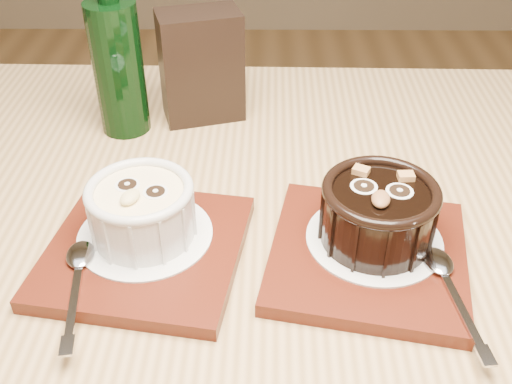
% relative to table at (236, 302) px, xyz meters
% --- Properties ---
extents(table, '(1.21, 0.82, 0.75)m').
position_rel_table_xyz_m(table, '(0.00, 0.00, 0.00)').
color(table, '#9A7343').
rests_on(table, ground).
extents(tray_left, '(0.21, 0.21, 0.01)m').
position_rel_table_xyz_m(tray_left, '(-0.08, -0.03, 0.10)').
color(tray_left, '#531A0D').
rests_on(tray_left, table).
extents(doily_left, '(0.13, 0.13, 0.00)m').
position_rel_table_xyz_m(doily_left, '(-0.08, -0.01, 0.11)').
color(doily_left, white).
rests_on(doily_left, tray_left).
extents(ramekin_white, '(0.10, 0.10, 0.06)m').
position_rel_table_xyz_m(ramekin_white, '(-0.08, -0.01, 0.14)').
color(ramekin_white, silver).
rests_on(ramekin_white, doily_left).
extents(spoon_left, '(0.04, 0.14, 0.01)m').
position_rel_table_xyz_m(spoon_left, '(-0.13, -0.08, 0.11)').
color(spoon_left, '#B8BAC1').
rests_on(spoon_left, tray_left).
extents(tray_right, '(0.21, 0.21, 0.01)m').
position_rel_table_xyz_m(tray_right, '(0.13, -0.03, 0.10)').
color(tray_right, '#531A0D').
rests_on(tray_right, table).
extents(doily_right, '(0.13, 0.13, 0.00)m').
position_rel_table_xyz_m(doily_right, '(0.14, -0.02, 0.11)').
color(doily_right, white).
rests_on(doily_right, tray_right).
extents(ramekin_dark, '(0.11, 0.11, 0.06)m').
position_rel_table_xyz_m(ramekin_dark, '(0.14, -0.02, 0.14)').
color(ramekin_dark, black).
rests_on(ramekin_dark, doily_right).
extents(spoon_right, '(0.04, 0.14, 0.01)m').
position_rel_table_xyz_m(spoon_right, '(0.19, -0.08, 0.11)').
color(spoon_right, '#B8BAC1').
rests_on(spoon_right, tray_right).
extents(condiment_stand, '(0.11, 0.09, 0.14)m').
position_rel_table_xyz_m(condiment_stand, '(-0.05, 0.25, 0.16)').
color(condiment_stand, black).
rests_on(condiment_stand, table).
extents(green_bottle, '(0.06, 0.06, 0.23)m').
position_rel_table_xyz_m(green_bottle, '(-0.15, 0.22, 0.18)').
color(green_bottle, black).
rests_on(green_bottle, table).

